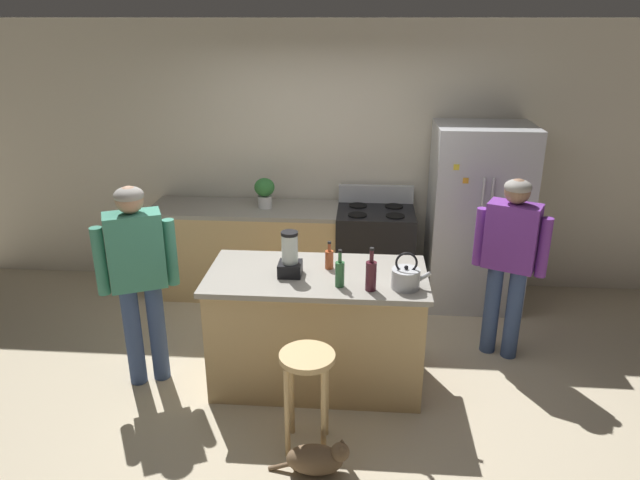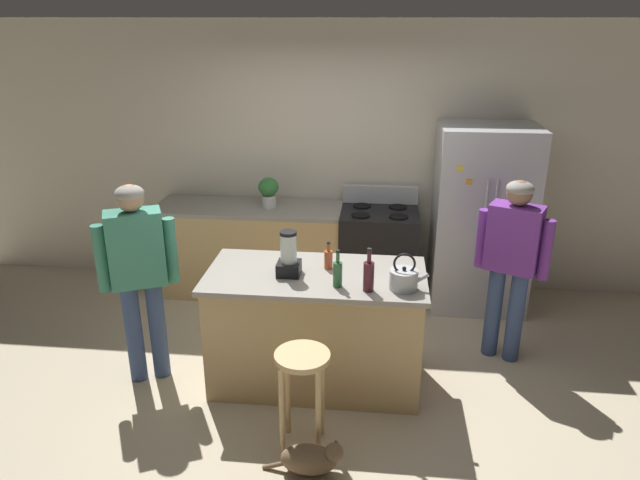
{
  "view_description": "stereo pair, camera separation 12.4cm",
  "coord_description": "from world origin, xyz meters",
  "px_view_note": "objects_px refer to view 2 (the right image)",
  "views": [
    {
      "loc": [
        0.33,
        -3.93,
        2.71
      ],
      "look_at": [
        0.0,
        0.3,
        1.08
      ],
      "focal_mm": 32.72,
      "sensor_mm": 36.0,
      "label": 1
    },
    {
      "loc": [
        0.45,
        -3.92,
        2.71
      ],
      "look_at": [
        0.0,
        0.3,
        1.08
      ],
      "focal_mm": 32.72,
      "sensor_mm": 36.0,
      "label": 2
    }
  ],
  "objects_px": {
    "tea_kettle": "(404,279)",
    "bottle_olive_oil": "(338,273)",
    "refrigerator": "(481,219)",
    "person_by_island_left": "(138,266)",
    "cat": "(311,459)",
    "stove_range": "(378,254)",
    "kitchen_island": "(316,328)",
    "bottle_cooking_sauce": "(328,259)",
    "person_by_sink_right": "(512,255)",
    "blender_appliance": "(289,257)",
    "bar_stool": "(302,376)",
    "bottle_wine": "(369,275)",
    "potted_plant": "(269,190)"
  },
  "relations": [
    {
      "from": "kitchen_island",
      "to": "person_by_island_left",
      "type": "height_order",
      "value": "person_by_island_left"
    },
    {
      "from": "kitchen_island",
      "to": "person_by_island_left",
      "type": "distance_m",
      "value": 1.42
    },
    {
      "from": "kitchen_island",
      "to": "bar_stool",
      "type": "height_order",
      "value": "kitchen_island"
    },
    {
      "from": "bottle_cooking_sauce",
      "to": "blender_appliance",
      "type": "bearing_deg",
      "value": -152.3
    },
    {
      "from": "person_by_sink_right",
      "to": "cat",
      "type": "bearing_deg",
      "value": -133.14
    },
    {
      "from": "cat",
      "to": "blender_appliance",
      "type": "height_order",
      "value": "blender_appliance"
    },
    {
      "from": "refrigerator",
      "to": "tea_kettle",
      "type": "bearing_deg",
      "value": -114.97
    },
    {
      "from": "person_by_sink_right",
      "to": "blender_appliance",
      "type": "xyz_separation_m",
      "value": [
        -1.71,
        -0.56,
        0.14
      ]
    },
    {
      "from": "bar_stool",
      "to": "blender_appliance",
      "type": "distance_m",
      "value": 0.91
    },
    {
      "from": "refrigerator",
      "to": "bottle_wine",
      "type": "relative_size",
      "value": 5.66
    },
    {
      "from": "refrigerator",
      "to": "cat",
      "type": "height_order",
      "value": "refrigerator"
    },
    {
      "from": "refrigerator",
      "to": "bar_stool",
      "type": "xyz_separation_m",
      "value": [
        -1.43,
        -2.26,
        -0.35
      ]
    },
    {
      "from": "kitchen_island",
      "to": "bottle_cooking_sauce",
      "type": "height_order",
      "value": "bottle_cooking_sauce"
    },
    {
      "from": "refrigerator",
      "to": "tea_kettle",
      "type": "height_order",
      "value": "refrigerator"
    },
    {
      "from": "blender_appliance",
      "to": "bottle_olive_oil",
      "type": "distance_m",
      "value": 0.41
    },
    {
      "from": "stove_range",
      "to": "potted_plant",
      "type": "xyz_separation_m",
      "value": [
        -1.1,
        0.03,
        0.63
      ]
    },
    {
      "from": "stove_range",
      "to": "tea_kettle",
      "type": "distance_m",
      "value": 1.81
    },
    {
      "from": "refrigerator",
      "to": "kitchen_island",
      "type": "bearing_deg",
      "value": -133.65
    },
    {
      "from": "bottle_olive_oil",
      "to": "bottle_cooking_sauce",
      "type": "bearing_deg",
      "value": 106.85
    },
    {
      "from": "person_by_island_left",
      "to": "bottle_olive_oil",
      "type": "bearing_deg",
      "value": -4.13
    },
    {
      "from": "kitchen_island",
      "to": "tea_kettle",
      "type": "relative_size",
      "value": 5.94
    },
    {
      "from": "cat",
      "to": "person_by_sink_right",
      "type": "bearing_deg",
      "value": 46.86
    },
    {
      "from": "person_by_sink_right",
      "to": "bottle_olive_oil",
      "type": "xyz_separation_m",
      "value": [
        -1.34,
        -0.72,
        0.1
      ]
    },
    {
      "from": "stove_range",
      "to": "person_by_island_left",
      "type": "distance_m",
      "value": 2.46
    },
    {
      "from": "person_by_island_left",
      "to": "tea_kettle",
      "type": "height_order",
      "value": "person_by_island_left"
    },
    {
      "from": "bottle_wine",
      "to": "person_by_sink_right",
      "type": "bearing_deg",
      "value": 34.24
    },
    {
      "from": "cat",
      "to": "bottle_cooking_sauce",
      "type": "height_order",
      "value": "bottle_cooking_sauce"
    },
    {
      "from": "potted_plant",
      "to": "tea_kettle",
      "type": "height_order",
      "value": "potted_plant"
    },
    {
      "from": "tea_kettle",
      "to": "cat",
      "type": "bearing_deg",
      "value": -124.08
    },
    {
      "from": "cat",
      "to": "potted_plant",
      "type": "height_order",
      "value": "potted_plant"
    },
    {
      "from": "bottle_cooking_sauce",
      "to": "stove_range",
      "type": "bearing_deg",
      "value": 75.35
    },
    {
      "from": "refrigerator",
      "to": "potted_plant",
      "type": "distance_m",
      "value": 2.09
    },
    {
      "from": "person_by_island_left",
      "to": "bottle_olive_oil",
      "type": "height_order",
      "value": "person_by_island_left"
    },
    {
      "from": "tea_kettle",
      "to": "bottle_olive_oil",
      "type": "bearing_deg",
      "value": -178.74
    },
    {
      "from": "stove_range",
      "to": "cat",
      "type": "relative_size",
      "value": 2.13
    },
    {
      "from": "bar_stool",
      "to": "cat",
      "type": "height_order",
      "value": "bar_stool"
    },
    {
      "from": "kitchen_island",
      "to": "stove_range",
      "type": "distance_m",
      "value": 1.59
    },
    {
      "from": "bar_stool",
      "to": "bottle_wine",
      "type": "height_order",
      "value": "bottle_wine"
    },
    {
      "from": "cat",
      "to": "tea_kettle",
      "type": "distance_m",
      "value": 1.34
    },
    {
      "from": "stove_range",
      "to": "person_by_island_left",
      "type": "height_order",
      "value": "person_by_island_left"
    },
    {
      "from": "kitchen_island",
      "to": "bottle_cooking_sauce",
      "type": "bearing_deg",
      "value": 49.8
    },
    {
      "from": "bar_stool",
      "to": "bottle_olive_oil",
      "type": "xyz_separation_m",
      "value": [
        0.18,
        0.56,
        0.48
      ]
    },
    {
      "from": "kitchen_island",
      "to": "refrigerator",
      "type": "height_order",
      "value": "refrigerator"
    },
    {
      "from": "potted_plant",
      "to": "tea_kettle",
      "type": "bearing_deg",
      "value": -53.62
    },
    {
      "from": "stove_range",
      "to": "bar_stool",
      "type": "xyz_separation_m",
      "value": [
        -0.46,
        -2.29,
        0.07
      ]
    },
    {
      "from": "person_by_island_left",
      "to": "kitchen_island",
      "type": "bearing_deg",
      "value": 4.21
    },
    {
      "from": "cat",
      "to": "stove_range",
      "type": "bearing_deg",
      "value": 81.66
    },
    {
      "from": "cat",
      "to": "bar_stool",
      "type": "bearing_deg",
      "value": 109.1
    },
    {
      "from": "stove_range",
      "to": "person_by_sink_right",
      "type": "distance_m",
      "value": 1.54
    },
    {
      "from": "person_by_sink_right",
      "to": "potted_plant",
      "type": "height_order",
      "value": "person_by_sink_right"
    }
  ]
}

